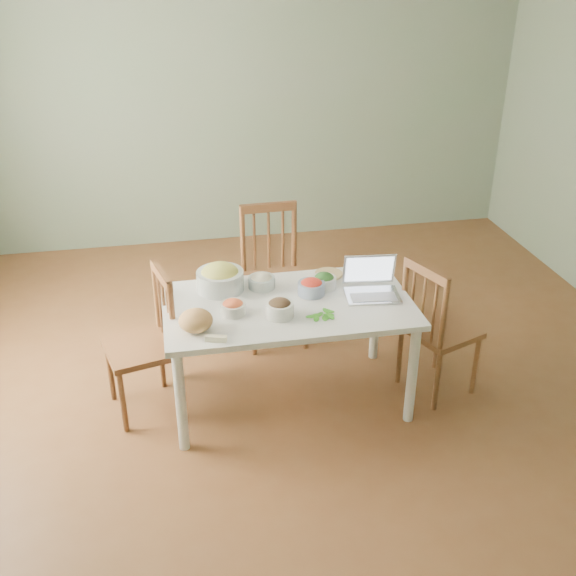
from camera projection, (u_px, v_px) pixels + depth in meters
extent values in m
cube|color=brown|center=(308.00, 379.00, 4.53)|extent=(5.00, 5.00, 0.00)
cube|color=gray|center=(250.00, 97.00, 6.09)|extent=(5.00, 0.00, 2.70)
cube|color=gray|center=(527.00, 497.00, 1.73)|extent=(5.00, 0.00, 2.70)
ellipsoid|color=tan|center=(196.00, 321.00, 3.72)|extent=(0.22, 0.22, 0.12)
cube|color=#FFF0C7|center=(216.00, 338.00, 3.64)|extent=(0.12, 0.07, 0.03)
cylinder|color=tan|center=(329.00, 274.00, 4.36)|extent=(0.18, 0.18, 0.02)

